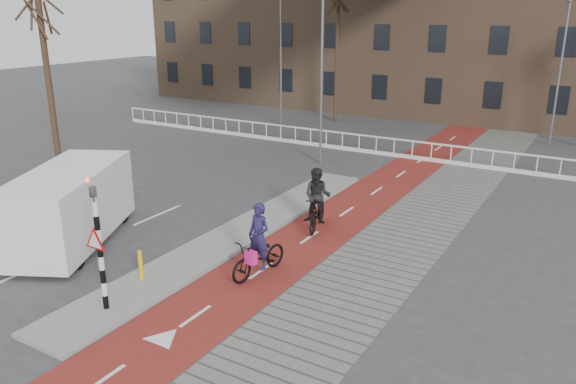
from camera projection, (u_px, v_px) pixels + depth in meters
The scene contains 16 objects.
ground at pixel (177, 286), 15.77m from camera, with size 120.00×120.00×0.00m, color #38383A.
bike_lane at pixel (367, 197), 23.21m from camera, with size 2.50×60.00×0.01m, color maroon.
sidewalk at pixel (434, 209), 21.84m from camera, with size 3.00×60.00×0.01m, color slate.
curb_island at pixel (239, 233), 19.36m from camera, with size 1.80×16.00×0.12m, color gray.
traffic_signal at pixel (98, 241), 13.80m from camera, with size 0.80×0.80×3.68m.
bollard at pixel (141, 265), 15.80m from camera, with size 0.12×0.12×0.87m, color yellow.
cyclist_near at pixel (259, 252), 16.20m from camera, with size 1.08×2.24×2.21m.
cyclist_far at pixel (317, 204), 19.58m from camera, with size 1.12×2.18×2.22m.
van at pixel (69, 206), 18.35m from camera, with size 4.64×6.16×2.47m.
railing at pixel (311, 140), 31.99m from camera, with size 28.00×0.10×0.99m.
townhouse_row at pixel (434, 4), 40.94m from camera, with size 46.00×10.00×15.90m.
tree_left at pixel (48, 78), 24.79m from camera, with size 0.28×0.28×9.07m, color #322116.
tree_mid at pixel (337, 57), 37.60m from camera, with size 0.24×0.24×8.73m, color #322116.
streetlight_near at pixel (322, 78), 27.01m from camera, with size 0.12×0.12×8.54m, color slate.
streetlight_left at pixel (281, 58), 36.61m from camera, with size 0.12×0.12×8.81m, color slate.
streetlight_right at pixel (559, 75), 31.03m from camera, with size 0.12×0.12×7.91m, color slate.
Camera 1 is at (9.94, -10.57, 7.41)m, focal length 35.00 mm.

